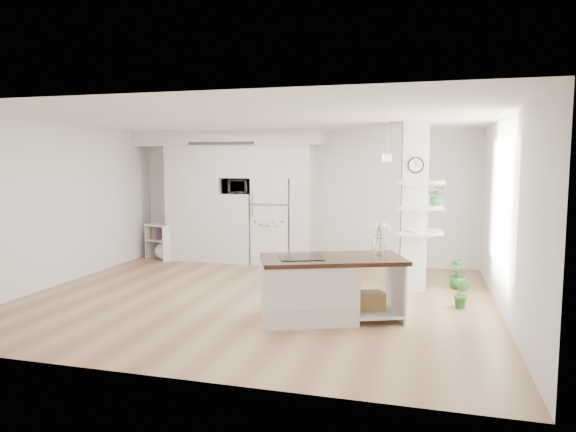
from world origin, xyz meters
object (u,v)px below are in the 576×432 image
refrigerator (274,221)px  kitchen_island (317,287)px  floor_plant_a (462,294)px  bookshelf (162,244)px

refrigerator → kitchen_island: refrigerator is taller
floor_plant_a → kitchen_island: bearing=-151.2°
kitchen_island → floor_plant_a: bearing=7.4°
floor_plant_a → bookshelf: bearing=159.3°
refrigerator → floor_plant_a: refrigerator is taller
bookshelf → floor_plant_a: bearing=2.7°
bookshelf → refrigerator: bearing=28.6°
refrigerator → bookshelf: bearing=-174.8°
refrigerator → bookshelf: size_ratio=2.34×
floor_plant_a → refrigerator: bearing=144.9°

